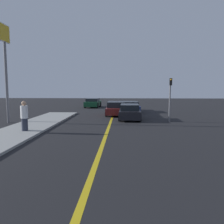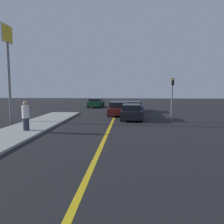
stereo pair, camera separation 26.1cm
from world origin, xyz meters
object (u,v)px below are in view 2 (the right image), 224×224
pedestrian_far_standing (26,116)px  traffic_light (172,95)px  car_ahead_center (118,108)px  roadside_sign (8,54)px  car_far_distant (133,107)px  car_parked_left_lot (96,103)px  car_near_right_lane (132,112)px

pedestrian_far_standing → traffic_light: (9.63, 4.66, 1.14)m
car_ahead_center → roadside_sign: (-8.21, -5.55, 4.64)m
pedestrian_far_standing → roadside_sign: (-2.97, 3.66, 4.28)m
car_far_distant → car_parked_left_lot: car_parked_left_lot is taller
car_ahead_center → pedestrian_far_standing: (-5.24, -9.21, 0.36)m
car_near_right_lane → car_parked_left_lot: size_ratio=1.02×
car_far_distant → traffic_light: traffic_light is taller
car_parked_left_lot → traffic_light: traffic_light is taller
car_near_right_lane → car_parked_left_lot: bearing=113.4°
car_far_distant → roadside_sign: 13.85m
traffic_light → car_far_distant: bearing=110.2°
car_far_distant → roadside_sign: bearing=-141.2°
traffic_light → roadside_sign: 13.02m
car_parked_left_lot → pedestrian_far_standing: bearing=-92.6°
car_parked_left_lot → pedestrian_far_standing: 17.70m
pedestrian_far_standing → traffic_light: size_ratio=0.52×
roadside_sign → traffic_light: bearing=4.5°
car_ahead_center → traffic_light: bearing=-46.5°
car_ahead_center → car_parked_left_lot: bearing=112.2°
car_parked_left_lot → pedestrian_far_standing: pedestrian_far_standing is taller
traffic_light → pedestrian_far_standing: bearing=-154.2°
car_far_distant → pedestrian_far_standing: (-6.84, -12.23, 0.43)m
car_ahead_center → pedestrian_far_standing: pedestrian_far_standing is taller
car_ahead_center → car_parked_left_lot: 9.10m
car_near_right_lane → traffic_light: (3.12, -1.38, 1.52)m
car_near_right_lane → car_ahead_center: (-1.27, 3.18, 0.02)m
car_far_distant → car_parked_left_lot: 7.41m
car_parked_left_lot → traffic_light: bearing=-55.6°
car_near_right_lane → car_ahead_center: 3.42m
roadside_sign → pedestrian_far_standing: bearing=-50.9°
car_far_distant → car_parked_left_lot: bearing=131.0°
car_ahead_center → car_parked_left_lot: (-3.50, 8.40, -0.03)m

